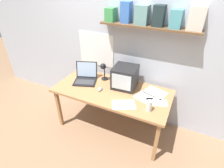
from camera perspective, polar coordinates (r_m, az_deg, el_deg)
name	(u,v)px	position (r m, az deg, el deg)	size (l,w,h in m)	color
ground_plane	(112,125)	(2.93, 0.00, -13.38)	(12.00, 12.00, 0.00)	#936F51
back_wall	(127,39)	(2.60, 4.82, 14.53)	(5.60, 0.24, 2.60)	silver
corner_desk	(112,93)	(2.51, 0.00, -3.01)	(1.64, 0.77, 0.70)	#AD784A
crt_monitor	(125,77)	(2.49, 4.26, 2.29)	(0.35, 0.36, 0.31)	#232326
laptop	(86,76)	(2.71, -8.56, 2.49)	(0.41, 0.41, 0.26)	black
desk_lamp	(104,69)	(2.62, -2.79, 4.91)	(0.10, 0.15, 0.29)	black
juice_glass	(149,106)	(2.14, 12.00, -7.10)	(0.07, 0.07, 0.14)	white
computer_mouse	(100,89)	(2.48, -3.93, -1.60)	(0.08, 0.11, 0.03)	gray
printed_handout	(155,92)	(2.50, 13.94, -2.70)	(0.35, 0.30, 0.00)	silver
loose_paper_near_laptop	(124,105)	(2.22, 3.79, -6.74)	(0.35, 0.31, 0.00)	white
open_notebook	(157,102)	(2.33, 14.40, -5.75)	(0.30, 0.22, 0.00)	white
loose_paper_near_monitor	(144,97)	(2.38, 10.41, -4.20)	(0.27, 0.27, 0.00)	white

